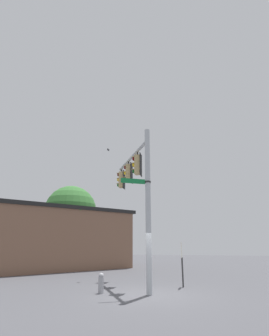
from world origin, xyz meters
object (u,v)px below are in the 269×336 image
(fire_hydrant, at_px, (101,283))
(traffic_light_nearest_pole, at_px, (137,165))
(traffic_light_mid_outer, at_px, (121,180))
(bird_flying, at_px, (108,150))
(street_name_sign, at_px, (140,181))
(traffic_light_mid_inner, at_px, (128,173))
(historical_marker, at_px, (182,257))

(fire_hydrant, bearing_deg, traffic_light_nearest_pole, -43.28)
(traffic_light_mid_outer, xyz_separation_m, bird_flying, (0.50, 1.12, 2.35))
(traffic_light_nearest_pole, relative_size, traffic_light_mid_outer, 1.00)
(fire_hydrant, bearing_deg, street_name_sign, -94.63)
(traffic_light_mid_inner, height_order, street_name_sign, traffic_light_mid_inner)
(historical_marker, bearing_deg, traffic_light_mid_inner, 79.13)
(traffic_light_nearest_pole, height_order, traffic_light_mid_outer, same)
(traffic_light_mid_outer, relative_size, bird_flying, 4.09)
(street_name_sign, height_order, fire_hydrant, street_name_sign)
(historical_marker, bearing_deg, traffic_light_mid_outer, 60.82)
(traffic_light_mid_inner, relative_size, fire_hydrant, 1.59)
(historical_marker, bearing_deg, street_name_sign, 147.10)
(street_name_sign, relative_size, historical_marker, 0.60)
(traffic_light_nearest_pole, height_order, traffic_light_mid_inner, same)
(traffic_light_mid_outer, xyz_separation_m, street_name_sign, (-4.67, -2.14, -1.29))
(traffic_light_nearest_pole, bearing_deg, traffic_light_mid_outer, 28.88)
(traffic_light_mid_outer, distance_m, historical_marker, 6.40)
(traffic_light_mid_outer, distance_m, street_name_sign, 5.30)
(bird_flying, bearing_deg, historical_marker, -118.03)
(street_name_sign, bearing_deg, traffic_light_mid_inner, 22.46)
(traffic_light_nearest_pole, height_order, street_name_sign, traffic_light_nearest_pole)
(traffic_light_nearest_pole, relative_size, bird_flying, 4.09)
(traffic_light_mid_inner, bearing_deg, fire_hydrant, 170.92)
(traffic_light_nearest_pole, xyz_separation_m, bird_flying, (3.61, 2.84, 2.35))
(traffic_light_nearest_pole, bearing_deg, historical_marker, -64.49)
(street_name_sign, xyz_separation_m, historical_marker, (2.55, -1.65, -3.41))
(traffic_light_nearest_pole, xyz_separation_m, traffic_light_mid_outer, (3.11, 1.72, 0.00))
(traffic_light_mid_inner, bearing_deg, traffic_light_nearest_pole, -151.12)
(bird_flying, bearing_deg, fire_hydrant, -163.31)
(fire_hydrant, height_order, historical_marker, historical_marker)
(street_name_sign, relative_size, fire_hydrant, 1.56)
(bird_flying, bearing_deg, traffic_light_mid_outer, -113.93)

